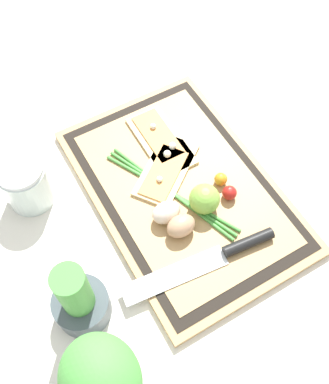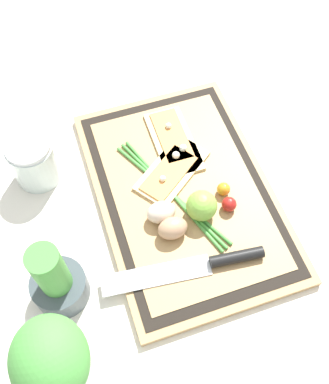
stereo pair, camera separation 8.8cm
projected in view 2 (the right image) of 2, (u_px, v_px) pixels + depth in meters
ground_plane at (184, 195)px, 0.92m from camera, size 6.00×6.00×0.00m
cutting_board at (184, 193)px, 0.91m from camera, size 0.52×0.34×0.02m
pizza_slice_near at (173, 140)px, 0.96m from camera, size 0.18×0.08×0.02m
pizza_slice_far at (171, 171)px, 0.92m from camera, size 0.16×0.18×0.02m
knife at (210, 263)px, 0.82m from camera, size 0.06×0.30×0.02m
egg_brown at (173, 228)px, 0.84m from camera, size 0.04×0.06×0.04m
egg_pink at (161, 212)px, 0.85m from camera, size 0.04×0.06×0.04m
lime at (202, 206)px, 0.85m from camera, size 0.06×0.06×0.06m
cherry_tomato_red at (229, 204)px, 0.87m from camera, size 0.03×0.03×0.03m
cherry_tomato_yellow at (224, 189)px, 0.89m from camera, size 0.03×0.03×0.03m
scallion_bunch at (172, 195)px, 0.89m from camera, size 0.30×0.15×0.01m
herb_pot at (57, 282)px, 0.76m from camera, size 0.10×0.10×0.17m
sauce_jar at (35, 163)px, 0.90m from camera, size 0.09×0.09×0.11m
herb_glass at (56, 365)px, 0.63m from camera, size 0.12×0.11×0.22m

